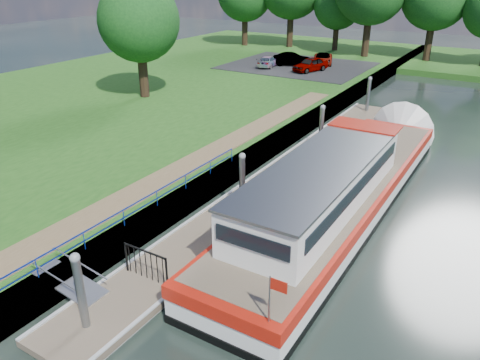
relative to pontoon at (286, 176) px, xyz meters
The scene contains 16 objects.
ground 13.00m from the pontoon, 90.00° to the right, with size 160.00×160.00×0.00m, color black.
riverbank 18.11m from the pontoon, behind, with size 32.00×90.00×0.78m, color #1C4814.
bank_edge 3.25m from the pontoon, 141.89° to the left, with size 1.10×90.00×0.78m, color #473D2D.
footpath 6.69m from the pontoon, 131.35° to the right, with size 1.60×40.00×0.05m, color brown.
carpark 27.32m from the pontoon, 113.75° to the left, with size 14.00×12.00×0.06m, color black.
blue_fence 10.43m from the pontoon, 105.38° to the right, with size 0.04×18.04×0.72m.
pontoon is the anchor object (origin of this frame).
mooring_piles 1.10m from the pontoon, ahead, with size 0.30×27.30×3.55m.
gangway 12.64m from the pontoon, 98.42° to the right, with size 2.58×1.00×0.92m.
gate_panel 10.84m from the pontoon, 90.00° to the right, with size 1.85×0.05×1.15m.
barge 3.98m from the pontoon, 21.81° to the right, with size 4.36×21.15×4.78m.
bank_tree_a 18.78m from the pontoon, 156.11° to the left, with size 6.12×6.12×9.72m.
car_a 24.41m from the pontoon, 110.81° to the left, with size 1.58×3.93×1.34m, color #999999.
car_b 27.14m from the pontoon, 115.09° to the left, with size 1.38×3.97×1.31m, color #999999.
car_c 26.40m from the pontoon, 120.38° to the left, with size 1.48×3.64×1.06m, color #999999.
car_d 28.34m from the pontoon, 108.55° to the left, with size 1.90×4.12×1.14m, color #999999.
Camera 1 is at (9.60, -7.42, 10.13)m, focal length 35.00 mm.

